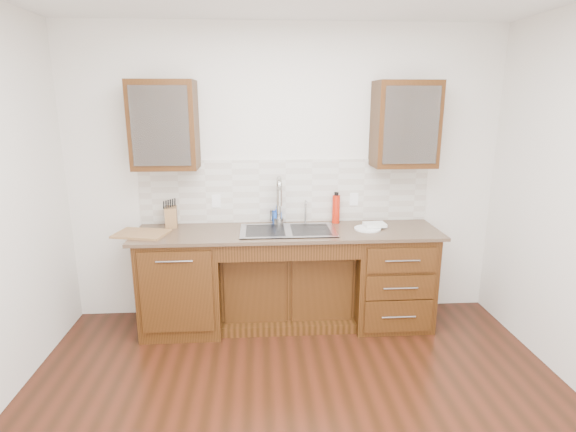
{
  "coord_description": "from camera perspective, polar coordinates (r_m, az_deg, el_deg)",
  "views": [
    {
      "loc": [
        -0.25,
        -2.39,
        2.03
      ],
      "look_at": [
        0.0,
        1.4,
        1.05
      ],
      "focal_mm": 28.0,
      "sensor_mm": 36.0,
      "label": 1
    }
  ],
  "objects": [
    {
      "name": "soap_bottle",
      "position": [
        4.21,
        -1.41,
        0.2
      ],
      "size": [
        0.08,
        0.09,
        0.17
      ],
      "primitive_type": "imported",
      "rotation": [
        0.0,
        0.0,
        0.14
      ],
      "color": "blue",
      "rests_on": "countertop"
    },
    {
      "name": "knife_block",
      "position": [
        4.23,
        -14.62,
        -0.09
      ],
      "size": [
        0.12,
        0.18,
        0.18
      ],
      "primitive_type": "cube",
      "rotation": [
        0.0,
        0.0,
        0.13
      ],
      "color": "olive",
      "rests_on": "countertop"
    },
    {
      "name": "water_bottle",
      "position": [
        4.23,
        6.12,
        0.87
      ],
      "size": [
        0.07,
        0.07,
        0.27
      ],
      "primitive_type": "cylinder",
      "rotation": [
        0.0,
        0.0,
        -0.04
      ],
      "color": "red",
      "rests_on": "countertop"
    },
    {
      "name": "faucet",
      "position": [
        4.14,
        -1.18,
        1.62
      ],
      "size": [
        0.04,
        0.04,
        0.4
      ],
      "primitive_type": "cylinder",
      "color": "#999993",
      "rests_on": "countertop"
    },
    {
      "name": "outlet_right",
      "position": [
        4.31,
        8.37,
        2.12
      ],
      "size": [
        0.08,
        0.01,
        0.12
      ],
      "primitive_type": "cube",
      "color": "white",
      "rests_on": "backsplash"
    },
    {
      "name": "base_cabinet_center",
      "position": [
        4.28,
        -0.12,
        -8.68
      ],
      "size": [
        1.2,
        0.44,
        0.7
      ],
      "primitive_type": "cube",
      "color": "#593014",
      "rests_on": "ground"
    },
    {
      "name": "upper_cabinet_right",
      "position": [
        4.19,
        14.62,
        11.19
      ],
      "size": [
        0.55,
        0.34,
        0.75
      ],
      "primitive_type": "cube",
      "color": "#593014",
      "rests_on": "wall_back"
    },
    {
      "name": "cutting_board",
      "position": [
        4.06,
        -18.12,
        -2.15
      ],
      "size": [
        0.49,
        0.39,
        0.02
      ],
      "primitive_type": "cube",
      "rotation": [
        0.0,
        0.0,
        -0.22
      ],
      "color": "#A47E28",
      "rests_on": "countertop"
    },
    {
      "name": "dish_towel",
      "position": [
        4.14,
        10.95,
        -1.08
      ],
      "size": [
        0.2,
        0.15,
        0.03
      ],
      "primitive_type": "cube",
      "rotation": [
        0.0,
        0.0,
        0.08
      ],
      "color": "white",
      "rests_on": "plate"
    },
    {
      "name": "base_cabinet_left",
      "position": [
        4.21,
        -13.19,
        -8.14
      ],
      "size": [
        0.7,
        0.62,
        0.88
      ],
      "primitive_type": "cube",
      "color": "#593014",
      "rests_on": "ground"
    },
    {
      "name": "wall_back",
      "position": [
        4.26,
        -0.35,
        5.26
      ],
      "size": [
        4.0,
        0.1,
        2.7
      ],
      "primitive_type": "cube",
      "color": "silver",
      "rests_on": "ground"
    },
    {
      "name": "upper_cabinet_left",
      "position": [
        4.06,
        -15.43,
        11.05
      ],
      "size": [
        0.55,
        0.34,
        0.75
      ],
      "primitive_type": "cube",
      "color": "#593014",
      "rests_on": "wall_back"
    },
    {
      "name": "cup_right_b",
      "position": [
        4.23,
        16.28,
        10.45
      ],
      "size": [
        0.12,
        0.12,
        0.1
      ],
      "primitive_type": "imported",
      "rotation": [
        0.0,
        0.0,
        0.09
      ],
      "color": "silver",
      "rests_on": "upper_cabinet_right"
    },
    {
      "name": "filter_tap",
      "position": [
        4.19,
        2.23,
        0.63
      ],
      "size": [
        0.02,
        0.02,
        0.24
      ],
      "primitive_type": "cylinder",
      "color": "#999993",
      "rests_on": "countertop"
    },
    {
      "name": "outlet_left",
      "position": [
        4.24,
        -9.1,
        1.87
      ],
      "size": [
        0.08,
        0.01,
        0.12
      ],
      "primitive_type": "cube",
      "color": "white",
      "rests_on": "backsplash"
    },
    {
      "name": "plate",
      "position": [
        4.08,
        10.07,
        -1.6
      ],
      "size": [
        0.31,
        0.31,
        0.01
      ],
      "primitive_type": "cylinder",
      "rotation": [
        0.0,
        0.0,
        -0.38
      ],
      "color": "white",
      "rests_on": "countertop"
    },
    {
      "name": "sink",
      "position": [
        4.0,
        -0.01,
        -3.09
      ],
      "size": [
        0.84,
        0.46,
        0.19
      ],
      "primitive_type": "cube",
      "color": "#9E9EA5",
      "rests_on": "countertop"
    },
    {
      "name": "cup_left_a",
      "position": [
        4.08,
        -16.41,
        10.29
      ],
      "size": [
        0.15,
        0.15,
        0.1
      ],
      "primitive_type": "imported",
      "rotation": [
        0.0,
        0.0,
        -0.25
      ],
      "color": "silver",
      "rests_on": "upper_cabinet_left"
    },
    {
      "name": "cup_right_a",
      "position": [
        4.14,
        12.54,
        10.56
      ],
      "size": [
        0.13,
        0.13,
        0.09
      ],
      "primitive_type": "imported",
      "rotation": [
        0.0,
        0.0,
        -0.05
      ],
      "color": "white",
      "rests_on": "upper_cabinet_right"
    },
    {
      "name": "backsplash",
      "position": [
        4.22,
        -0.3,
        3.19
      ],
      "size": [
        2.7,
        0.02,
        0.59
      ],
      "primitive_type": "cube",
      "color": "beige",
      "rests_on": "wall_back"
    },
    {
      "name": "cup_left_b",
      "position": [
        4.05,
        -14.64,
        10.33
      ],
      "size": [
        0.13,
        0.13,
        0.09
      ],
      "primitive_type": "imported",
      "rotation": [
        0.0,
        0.0,
        -0.42
      ],
      "color": "white",
      "rests_on": "upper_cabinet_left"
    },
    {
      "name": "countertop",
      "position": [
        3.99,
        -0.02,
        -2.07
      ],
      "size": [
        2.7,
        0.65,
        0.03
      ],
      "primitive_type": "cube",
      "color": "#84705B",
      "rests_on": "base_cabinet_left"
    },
    {
      "name": "base_cabinet_right",
      "position": [
        4.32,
        12.75,
        -7.52
      ],
      "size": [
        0.7,
        0.62,
        0.88
      ],
      "primitive_type": "cube",
      "color": "#593014",
      "rests_on": "ground"
    }
  ]
}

